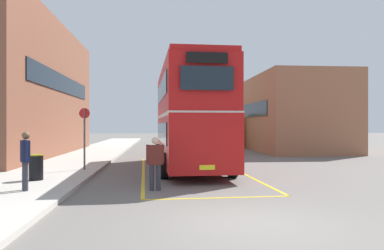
{
  "coord_description": "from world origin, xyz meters",
  "views": [
    {
      "loc": [
        -1.94,
        -7.61,
        2.05
      ],
      "look_at": [
        -0.15,
        12.5,
        2.04
      ],
      "focal_mm": 34.89,
      "sensor_mm": 36.0,
      "label": 1
    }
  ],
  "objects_px": {
    "pedestrian_boarding": "(155,160)",
    "double_decker_bus": "(189,115)",
    "bus_stop_sign": "(84,132)",
    "single_deck_bus": "(210,129)",
    "litter_bin": "(36,167)",
    "pedestrian_waiting_far": "(25,156)"
  },
  "relations": [
    {
      "from": "pedestrian_boarding",
      "to": "double_decker_bus",
      "type": "bearing_deg",
      "value": 74.87
    },
    {
      "from": "double_decker_bus",
      "to": "bus_stop_sign",
      "type": "distance_m",
      "value": 4.75
    },
    {
      "from": "double_decker_bus",
      "to": "pedestrian_boarding",
      "type": "bearing_deg",
      "value": -105.13
    },
    {
      "from": "single_deck_bus",
      "to": "bus_stop_sign",
      "type": "xyz_separation_m",
      "value": [
        -8.09,
        -19.86,
        0.08
      ]
    },
    {
      "from": "double_decker_bus",
      "to": "bus_stop_sign",
      "type": "bearing_deg",
      "value": -166.87
    },
    {
      "from": "bus_stop_sign",
      "to": "double_decker_bus",
      "type": "bearing_deg",
      "value": 13.13
    },
    {
      "from": "double_decker_bus",
      "to": "litter_bin",
      "type": "height_order",
      "value": "double_decker_bus"
    },
    {
      "from": "single_deck_bus",
      "to": "pedestrian_waiting_far",
      "type": "height_order",
      "value": "single_deck_bus"
    },
    {
      "from": "pedestrian_waiting_far",
      "to": "double_decker_bus",
      "type": "bearing_deg",
      "value": 49.06
    },
    {
      "from": "double_decker_bus",
      "to": "single_deck_bus",
      "type": "relative_size",
      "value": 1.0
    },
    {
      "from": "double_decker_bus",
      "to": "litter_bin",
      "type": "distance_m",
      "value": 7.17
    },
    {
      "from": "single_deck_bus",
      "to": "pedestrian_boarding",
      "type": "xyz_separation_m",
      "value": [
        -5.05,
        -24.42,
        -0.68
      ]
    },
    {
      "from": "pedestrian_waiting_far",
      "to": "litter_bin",
      "type": "xyz_separation_m",
      "value": [
        -0.35,
        2.08,
        -0.55
      ]
    },
    {
      "from": "pedestrian_boarding",
      "to": "litter_bin",
      "type": "bearing_deg",
      "value": 158.47
    },
    {
      "from": "pedestrian_boarding",
      "to": "litter_bin",
      "type": "distance_m",
      "value": 4.43
    },
    {
      "from": "single_deck_bus",
      "to": "pedestrian_boarding",
      "type": "distance_m",
      "value": 24.94
    },
    {
      "from": "pedestrian_waiting_far",
      "to": "pedestrian_boarding",
      "type": "bearing_deg",
      "value": 6.93
    },
    {
      "from": "single_deck_bus",
      "to": "pedestrian_boarding",
      "type": "height_order",
      "value": "single_deck_bus"
    },
    {
      "from": "single_deck_bus",
      "to": "litter_bin",
      "type": "bearing_deg",
      "value": -111.87
    },
    {
      "from": "double_decker_bus",
      "to": "pedestrian_waiting_far",
      "type": "bearing_deg",
      "value": -130.94
    },
    {
      "from": "pedestrian_boarding",
      "to": "pedestrian_waiting_far",
      "type": "bearing_deg",
      "value": -173.07
    },
    {
      "from": "double_decker_bus",
      "to": "pedestrian_waiting_far",
      "type": "xyz_separation_m",
      "value": [
        -5.27,
        -6.08,
        -1.38
      ]
    }
  ]
}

